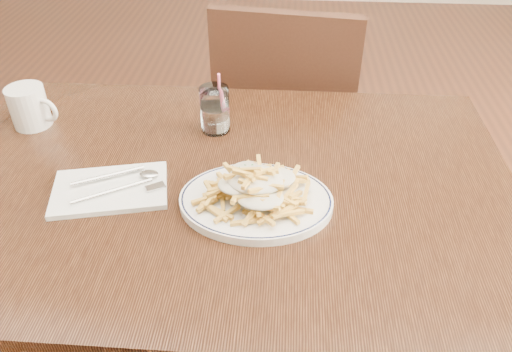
# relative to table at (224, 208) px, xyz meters

# --- Properties ---
(table) EXTENTS (1.20, 0.80, 0.75)m
(table) POSITION_rel_table_xyz_m (0.00, 0.00, 0.00)
(table) COLOR black
(table) RESTS_ON ground
(chair_far) EXTENTS (0.48, 0.48, 0.92)m
(chair_far) POSITION_rel_table_xyz_m (0.13, 0.62, -0.15)
(chair_far) COLOR black
(chair_far) RESTS_ON ground
(fries_plate) EXTENTS (0.29, 0.26, 0.02)m
(fries_plate) POSITION_rel_table_xyz_m (0.08, -0.07, 0.09)
(fries_plate) COLOR silver
(fries_plate) RESTS_ON table
(loaded_fries) EXTENTS (0.23, 0.20, 0.06)m
(loaded_fries) POSITION_rel_table_xyz_m (0.08, -0.07, 0.13)
(loaded_fries) COLOR gold
(loaded_fries) RESTS_ON fries_plate
(napkin) EXTENTS (0.25, 0.19, 0.01)m
(napkin) POSITION_rel_table_xyz_m (-0.22, -0.05, 0.08)
(napkin) COLOR silver
(napkin) RESTS_ON table
(cutlery) EXTENTS (0.19, 0.16, 0.01)m
(cutlery) POSITION_rel_table_xyz_m (-0.22, -0.05, 0.09)
(cutlery) COLOR silver
(cutlery) RESTS_ON napkin
(water_glass) EXTENTS (0.07, 0.07, 0.15)m
(water_glass) POSITION_rel_table_xyz_m (-0.04, 0.19, 0.13)
(water_glass) COLOR white
(water_glass) RESTS_ON table
(coffee_mug) EXTENTS (0.12, 0.09, 0.10)m
(coffee_mug) POSITION_rel_table_xyz_m (-0.47, 0.18, 0.13)
(coffee_mug) COLOR silver
(coffee_mug) RESTS_ON table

